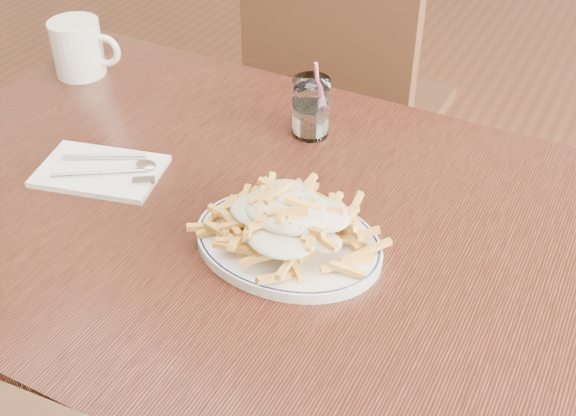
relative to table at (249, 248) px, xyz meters
The scene contains 8 objects.
table is the anchor object (origin of this frame).
chair_far 0.80m from the table, 103.00° to the left, with size 0.43×0.43×0.93m.
fries_plate 0.14m from the table, 27.30° to the right, with size 0.31×0.28×0.02m.
loaded_fries 0.17m from the table, 27.30° to the right, with size 0.25×0.22×0.07m.
napkin 0.27m from the table, behind, with size 0.19×0.13×0.01m, color white.
cutlery 0.27m from the table, behind, with size 0.17×0.15×0.01m.
water_glass 0.26m from the table, 92.22° to the left, with size 0.06×0.06×0.14m.
coffee_mug 0.57m from the table, 155.90° to the left, with size 0.13×0.10×0.11m.
Camera 1 is at (0.45, -0.72, 1.42)m, focal length 45.00 mm.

